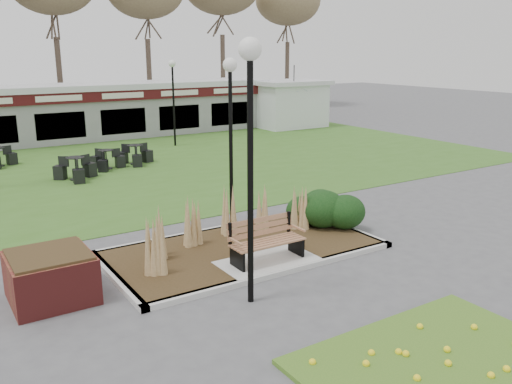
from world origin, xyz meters
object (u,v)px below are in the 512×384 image
bistro_set_d (107,162)px  bistro_set_c (136,158)px  patio_umbrella (294,101)px  park_bench (265,240)px  lamp_post_near_left (250,115)px  brick_planter (51,276)px  lamp_post_far_right (173,84)px  bistro_set_b (76,172)px  service_hut (289,103)px  food_pavilion (53,113)px  lamp_post_near_right (230,105)px

bistro_set_d → bistro_set_c: bearing=11.3°
bistro_set_c → patio_umbrella: patio_umbrella is taller
park_bench → bistro_set_d: (0.15, 11.70, -0.31)m
lamp_post_near_left → park_bench: bearing=47.8°
brick_planter → lamp_post_far_right: 17.28m
bistro_set_b → bistro_set_d: bistro_set_b is taller
lamp_post_far_right → bistro_set_c: (-3.25, -3.24, -2.75)m
lamp_post_far_right → lamp_post_near_left: bearing=-109.8°
service_hut → lamp_post_near_left: lamp_post_near_left is taller
brick_planter → patio_umbrella: bearing=42.5°
service_hut → patio_umbrella: size_ratio=1.63×
brick_planter → patio_umbrella: (17.65, 16.16, 1.21)m
park_bench → lamp_post_far_right: bearing=72.8°
food_pavilion → lamp_post_near_left: size_ratio=5.06×
park_bench → lamp_post_near_right: size_ratio=0.38×
lamp_post_near_right → service_hut: bearing=49.4°
bistro_set_b → bistro_set_c: size_ratio=1.07×
park_bench → brick_planter: bearing=170.3°
bistro_set_b → patio_umbrella: patio_umbrella is taller
lamp_post_near_right → lamp_post_near_left: bearing=-115.9°
lamp_post_far_right → bistro_set_b: (-6.09, -4.75, -2.74)m
lamp_post_near_left → lamp_post_far_right: bearing=70.2°
lamp_post_near_left → bistro_set_c: lamp_post_near_left is taller
lamp_post_near_left → bistro_set_b: lamp_post_near_left is taller
patio_umbrella → park_bench: bearing=-128.1°
service_hut → lamp_post_near_left: size_ratio=0.91×
lamp_post_near_left → lamp_post_near_right: (2.14, 4.40, -0.30)m
service_hut → lamp_post_near_left: (-14.74, -19.12, 2.09)m
park_bench → lamp_post_near_right: bearing=73.5°
park_bench → lamp_post_near_left: (-1.24, -1.37, 2.95)m
food_pavilion → bistro_set_d: food_pavilion is taller
lamp_post_near_left → bistro_set_b: size_ratio=3.10×
lamp_post_near_left → patio_umbrella: lamp_post_near_left is taller
brick_planter → lamp_post_far_right: (9.12, 14.46, 2.56)m
lamp_post_near_right → bistro_set_b: lamp_post_near_right is taller
lamp_post_far_right → bistro_set_d: lamp_post_far_right is taller
lamp_post_far_right → service_hut: bearing=16.1°
lamp_post_near_right → bistro_set_b: 8.31m
patio_umbrella → lamp_post_far_right: bearing=-168.7°
park_bench → service_hut: service_hut is taller
food_pavilion → service_hut: (13.50, -1.96, -0.03)m
lamp_post_near_right → patio_umbrella: lamp_post_near_right is taller
bistro_set_b → bistro_set_c: 3.21m
bistro_set_c → service_hut: bearing=25.7°
bistro_set_c → lamp_post_near_left: bearing=-101.5°
lamp_post_near_right → brick_planter: bearing=-156.7°
service_hut → lamp_post_near_right: bearing=-130.6°
lamp_post_near_left → bistro_set_c: 13.99m
lamp_post_near_left → patio_umbrella: 23.40m
service_hut → patio_umbrella: (-0.25, -0.84, 0.23)m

